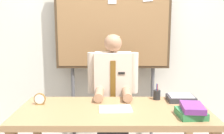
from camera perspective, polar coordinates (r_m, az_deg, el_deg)
back_wall at (r=3.29m, az=-0.08°, el=7.16°), size 6.40×0.08×2.70m
desk at (r=2.29m, az=0.02°, el=-11.67°), size 1.69×0.76×0.75m
person at (r=2.82m, az=-0.03°, el=-7.86°), size 0.55×0.56×1.39m
bulletin_board at (r=3.09m, az=-0.06°, el=10.16°), size 1.40×0.09×2.14m
book_stack at (r=2.16m, az=17.38°, el=-9.48°), size 0.23×0.26×0.10m
open_notebook at (r=2.24m, az=0.53°, el=-9.53°), size 0.30×0.21×0.01m
desk_clock at (r=2.46m, az=-16.34°, el=-7.10°), size 0.11×0.04×0.11m
pen_holder at (r=2.56m, az=9.91°, el=-6.22°), size 0.07×0.07×0.16m
paper_tray at (r=2.57m, az=15.13°, el=-6.82°), size 0.26×0.20×0.06m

